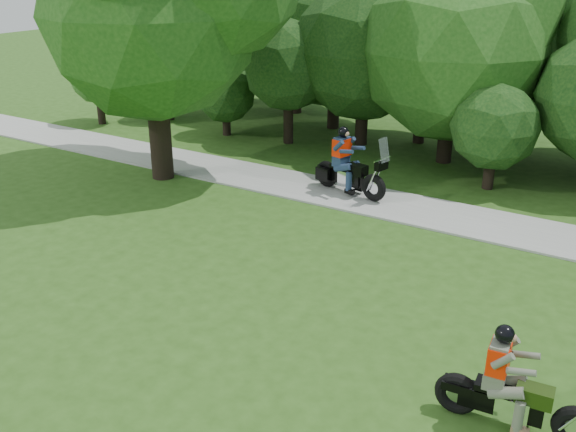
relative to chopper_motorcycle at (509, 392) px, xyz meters
The scene contains 4 objects.
ground 1.93m from the chopper_motorcycle, 167.12° to the right, with size 100.00×100.00×0.00m, color #2A4D16.
walkway 7.82m from the chopper_motorcycle, 103.14° to the left, with size 60.00×2.20×0.06m, color gray.
chopper_motorcycle is the anchor object (origin of this frame).
touring_motorcycle 10.22m from the chopper_motorcycle, 130.56° to the left, with size 2.55×1.15×1.96m.
Camera 1 is at (3.09, -7.88, 6.60)m, focal length 40.00 mm.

